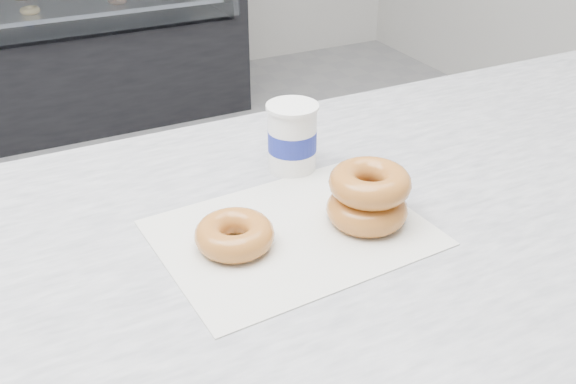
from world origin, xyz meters
name	(u,v)px	position (x,y,z in m)	size (l,w,h in m)	color
wax_paper	(292,233)	(0.25, -0.60, 0.90)	(0.34, 0.26, 0.00)	silver
donut_single	(235,234)	(0.17, -0.60, 0.92)	(0.10, 0.10, 0.03)	#C27735
donut_stack	(368,196)	(0.35, -0.62, 0.94)	(0.15, 0.15, 0.08)	#C27735
coffee_cup	(292,137)	(0.33, -0.44, 0.95)	(0.10, 0.10, 0.11)	white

